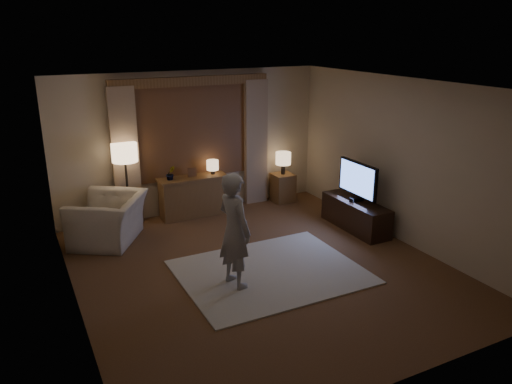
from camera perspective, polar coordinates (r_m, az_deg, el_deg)
room at (r=7.20m, az=-1.21°, el=2.40°), size 5.04×5.54×2.64m
rug at (r=7.16m, az=1.64°, el=-9.10°), size 2.50×2.00×0.02m
sideboard at (r=9.21m, az=-7.20°, el=-0.59°), size 1.20×0.40×0.70m
picture_frame at (r=9.08m, az=-7.31°, el=2.10°), size 0.16×0.02×0.20m
plant at (r=8.95m, az=-9.73°, el=2.08°), size 0.17×0.13×0.30m
table_lamp_sideboard at (r=9.19m, az=-4.98°, el=3.01°), size 0.22×0.22×0.30m
floor_lamp at (r=8.67m, az=-14.77°, el=3.87°), size 0.43×0.43×1.48m
armchair at (r=8.35m, az=-16.50°, el=-3.03°), size 1.48×1.52×0.75m
side_table at (r=9.94m, az=3.08°, el=0.51°), size 0.40×0.40×0.56m
table_lamp_side at (r=9.77m, az=3.13°, el=3.79°), size 0.30×0.30×0.44m
tv_stand at (r=8.73m, az=11.31°, el=-2.57°), size 0.45×1.40×0.50m
tv at (r=8.53m, az=11.56°, el=1.36°), size 0.23×0.94×0.68m
person at (r=6.50m, az=-2.48°, el=-4.37°), size 0.48×0.63×1.56m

